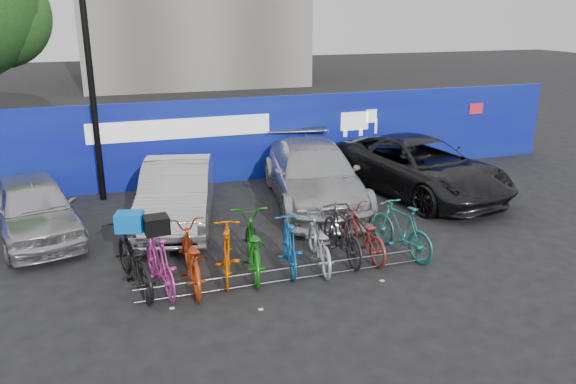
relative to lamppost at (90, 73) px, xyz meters
name	(u,v)px	position (x,y,z in m)	size (l,w,h in m)	color
ground	(281,268)	(3.20, -5.40, -3.27)	(100.00, 100.00, 0.00)	black
hoarding	(218,141)	(3.21, 0.60, -2.07)	(22.00, 0.18, 2.40)	#0E0B9B
lamppost	(90,73)	(0.00, 0.00, 0.00)	(0.25, 0.50, 6.11)	black
bike_rack	(291,274)	(3.20, -6.00, -3.11)	(5.60, 0.03, 0.30)	#595B60
car_0	(34,208)	(-1.40, -2.21, -2.60)	(1.59, 3.95, 1.35)	#AAABAF
car_1	(177,193)	(1.66, -2.32, -2.55)	(1.52, 4.35, 1.43)	#9FA0A3
car_2	(314,175)	(5.15, -1.99, -2.51)	(2.13, 5.23, 1.52)	#B3B4B8
car_3	(419,167)	(8.12, -2.12, -2.52)	(2.48, 5.38, 1.49)	black
bike_0	(133,259)	(0.47, -5.34, -2.72)	(0.73, 2.09, 1.10)	black
bike_1	(159,261)	(0.91, -5.53, -2.74)	(0.50, 1.78, 1.07)	#CD389E
bike_2	(190,256)	(1.46, -5.50, -2.73)	(0.71, 2.05, 1.08)	#B53810
bike_3	(227,252)	(2.14, -5.47, -2.76)	(0.48, 1.72, 1.03)	#F56500
bike_4	(252,245)	(2.65, -5.33, -2.73)	(0.72, 2.05, 1.08)	#157214
bike_5	(290,245)	(3.34, -5.48, -2.77)	(0.47, 1.67, 1.00)	#155AA7
bike_6	(318,242)	(3.93, -5.48, -2.78)	(0.65, 1.87, 0.98)	#B1B5B8
bike_7	(342,233)	(4.48, -5.36, -2.73)	(0.51, 1.82, 1.09)	black
bike_8	(363,232)	(4.95, -5.33, -2.78)	(0.65, 1.87, 0.98)	maroon
bike_9	(401,229)	(5.70, -5.53, -2.72)	(0.52, 1.83, 1.10)	#1E6A63
cargo_crate	(130,222)	(0.47, -5.34, -2.01)	(0.46, 0.35, 0.33)	blue
cargo_topcase	(156,225)	(0.91, -5.53, -2.05)	(0.41, 0.37, 0.31)	black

